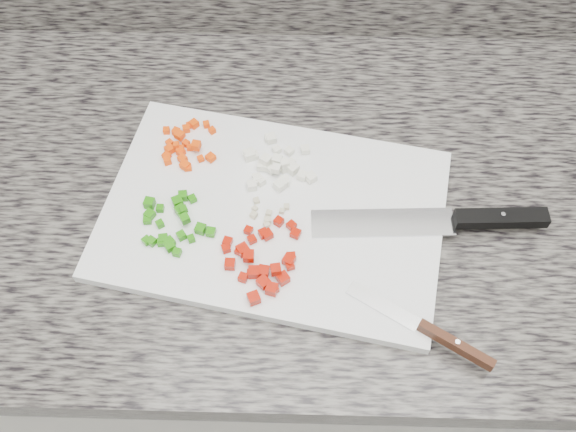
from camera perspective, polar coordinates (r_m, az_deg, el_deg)
cabinet at (r=1.31m, az=4.46°, el=-8.92°), size 3.92×0.62×0.86m
countertop at (r=0.91m, az=6.33°, el=2.28°), size 3.96×0.64×0.04m
cutting_board at (r=0.85m, az=-1.31°, el=0.19°), size 0.49×0.37×0.01m
carrot_pile at (r=0.91m, az=-9.18°, el=6.27°), size 0.08×0.09×0.02m
onion_pile at (r=0.88m, az=-1.15°, el=4.51°), size 0.10×0.10×0.02m
green_pepper_pile at (r=0.84m, az=-10.21°, el=-0.56°), size 0.10×0.10×0.02m
red_pepper_pile at (r=0.80m, az=-2.31°, el=-4.11°), size 0.10×0.13×0.02m
garlic_pile at (r=0.84m, az=-1.96°, el=0.26°), size 0.05×0.05×0.01m
chef_knife at (r=0.86m, az=15.07°, el=-0.33°), size 0.31×0.05×0.02m
paring_knife at (r=0.78m, az=13.09°, el=-10.24°), size 0.17×0.11×0.02m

